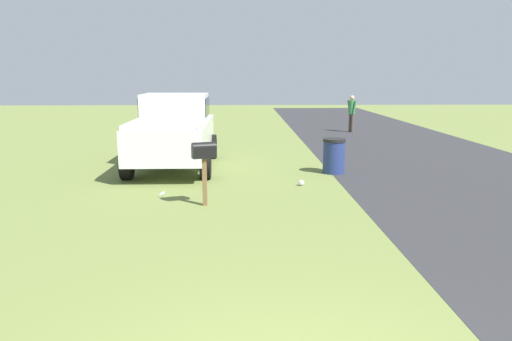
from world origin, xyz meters
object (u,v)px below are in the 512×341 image
Objects in this scene: pedestrian at (352,111)px; mailbox at (204,155)px; pickup_truck at (174,129)px; trash_bin at (334,156)px.

mailbox is at bearing 36.68° from pedestrian.
pickup_truck is 4.61m from trash_bin.
trash_bin is (3.26, -3.25, -0.57)m from mailbox.
trash_bin is at bearing -104.07° from pickup_truck.
pickup_truck is at bearing 76.36° from trash_bin.
trash_bin is at bearing -63.34° from mailbox.
pedestrian is at bearing -42.85° from mailbox.
mailbox is 14.08m from pedestrian.
mailbox is at bearing -165.01° from pickup_truck.
pickup_truck is 11.01m from pedestrian.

